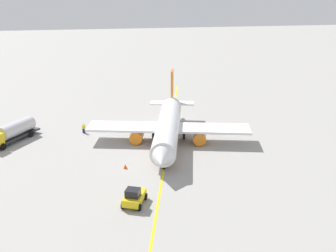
% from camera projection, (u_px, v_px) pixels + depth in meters
% --- Properties ---
extents(ground_plane, '(400.00, 400.00, 0.00)m').
position_uv_depth(ground_plane, '(168.00, 143.00, 65.64)').
color(ground_plane, '#9E9B96').
extents(airplane, '(30.43, 27.26, 9.66)m').
position_uv_depth(airplane, '(168.00, 127.00, 65.23)').
color(airplane, white).
rests_on(airplane, ground).
extents(fuel_tanker, '(9.83, 7.75, 3.15)m').
position_uv_depth(fuel_tanker, '(12.00, 132.00, 65.88)').
color(fuel_tanker, '#2D2D33').
rests_on(fuel_tanker, ground).
extents(pushback_tug, '(4.10, 3.46, 2.20)m').
position_uv_depth(pushback_tug, '(134.00, 197.00, 46.70)').
color(pushback_tug, yellow).
rests_on(pushback_tug, ground).
extents(refueling_worker, '(0.61, 0.63, 1.71)m').
position_uv_depth(refueling_worker, '(84.00, 129.00, 70.00)').
color(refueling_worker, navy).
rests_on(refueling_worker, ground).
extents(safety_cone_nose, '(0.59, 0.59, 0.66)m').
position_uv_depth(safety_cone_nose, '(125.00, 166.00, 56.31)').
color(safety_cone_nose, '#F2590F').
rests_on(safety_cone_nose, ground).
extents(taxi_line_marking, '(80.99, 21.03, 0.01)m').
position_uv_depth(taxi_line_marking, '(168.00, 143.00, 65.64)').
color(taxi_line_marking, yellow).
rests_on(taxi_line_marking, ground).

